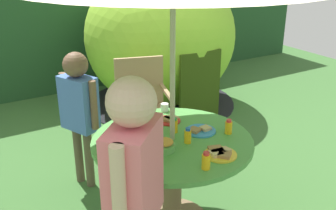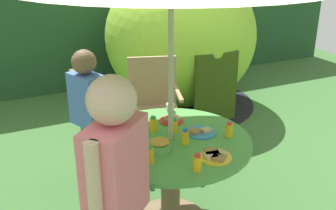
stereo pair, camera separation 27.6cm
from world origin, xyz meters
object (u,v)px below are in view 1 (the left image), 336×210
(plate_far_right, at_px, (169,120))
(juice_bottle_back_edge, at_px, (158,156))
(wooden_chair, at_px, (142,103))
(garden_table, at_px, (172,163))
(child_in_pink_shirt, at_px, (134,175))
(juice_bottle_mid_right, at_px, (153,125))
(cup_near, at_px, (165,107))
(juice_bottle_center_front, at_px, (174,126))
(juice_bottle_spot_a, at_px, (206,161))
(juice_bottle_front_edge, at_px, (229,127))
(dome_tent, at_px, (161,37))
(juice_bottle_mid_left, at_px, (104,146))
(plate_near_right, at_px, (127,140))
(plate_far_left, at_px, (200,130))
(snack_bowl, at_px, (164,145))
(plate_center_back, at_px, (220,153))
(child_in_blue_shirt, at_px, (79,103))
(juice_bottle_near_left, at_px, (188,136))

(plate_far_right, relative_size, juice_bottle_back_edge, 1.58)
(wooden_chair, bearing_deg, garden_table, -90.00)
(child_in_pink_shirt, relative_size, plate_far_right, 7.83)
(garden_table, relative_size, juice_bottle_back_edge, 9.77)
(juice_bottle_mid_right, bearing_deg, cup_near, 47.06)
(child_in_pink_shirt, height_order, juice_bottle_center_front, child_in_pink_shirt)
(child_in_pink_shirt, relative_size, cup_near, 22.26)
(juice_bottle_back_edge, distance_m, juice_bottle_spot_a, 0.30)
(juice_bottle_center_front, distance_m, juice_bottle_front_edge, 0.39)
(dome_tent, relative_size, juice_bottle_mid_left, 14.98)
(juice_bottle_spot_a, bearing_deg, child_in_pink_shirt, -167.06)
(garden_table, bearing_deg, plate_near_right, 155.85)
(juice_bottle_mid_left, height_order, juice_bottle_mid_right, juice_bottle_mid_left)
(plate_far_right, xyz_separation_m, juice_bottle_center_front, (-0.07, -0.18, 0.04))
(wooden_chair, bearing_deg, plate_far_left, -78.52)
(juice_bottle_back_edge, bearing_deg, snack_bowl, 46.75)
(garden_table, relative_size, child_in_pink_shirt, 0.79)
(child_in_pink_shirt, height_order, juice_bottle_spot_a, child_in_pink_shirt)
(snack_bowl, relative_size, plate_far_left, 0.69)
(garden_table, distance_m, plate_center_back, 0.43)
(juice_bottle_mid_right, relative_size, juice_bottle_back_edge, 0.99)
(garden_table, xyz_separation_m, juice_bottle_front_edge, (0.39, -0.13, 0.24))
(plate_center_back, xyz_separation_m, juice_bottle_mid_left, (-0.63, 0.39, 0.05))
(plate_far_left, relative_size, juice_bottle_back_edge, 1.89)
(garden_table, height_order, child_in_blue_shirt, child_in_blue_shirt)
(dome_tent, xyz_separation_m, juice_bottle_mid_left, (-1.66, -2.15, -0.11))
(wooden_chair, xyz_separation_m, juice_bottle_mid_right, (-0.40, -0.95, 0.24))
(garden_table, distance_m, dome_tent, 2.51)
(plate_center_back, distance_m, cup_near, 0.82)
(plate_near_right, relative_size, plate_center_back, 1.22)
(dome_tent, height_order, child_in_blue_shirt, dome_tent)
(juice_bottle_mid_left, distance_m, juice_bottle_spot_a, 0.66)
(dome_tent, height_order, cup_near, dome_tent)
(plate_far_left, distance_m, cup_near, 0.47)
(plate_far_right, distance_m, juice_bottle_near_left, 0.38)
(child_in_pink_shirt, distance_m, plate_far_left, 0.99)
(juice_bottle_mid_left, bearing_deg, plate_near_right, 24.08)
(child_in_blue_shirt, relative_size, snack_bowl, 7.97)
(wooden_chair, distance_m, plate_center_back, 1.50)
(dome_tent, height_order, plate_far_right, dome_tent)
(juice_bottle_near_left, bearing_deg, child_in_blue_shirt, 113.97)
(juice_bottle_center_front, xyz_separation_m, juice_bottle_mid_right, (-0.12, 0.09, 0.00))
(plate_far_right, distance_m, juice_bottle_center_front, 0.20)
(juice_bottle_mid_right, bearing_deg, garden_table, -70.79)
(plate_near_right, height_order, juice_bottle_front_edge, juice_bottle_front_edge)
(plate_far_right, bearing_deg, juice_bottle_front_edge, -57.12)
(juice_bottle_mid_right, bearing_deg, plate_far_left, -31.27)
(juice_bottle_center_front, bearing_deg, plate_far_right, 69.57)
(juice_bottle_center_front, height_order, juice_bottle_front_edge, juice_bottle_center_front)
(child_in_blue_shirt, bearing_deg, child_in_pink_shirt, -31.12)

